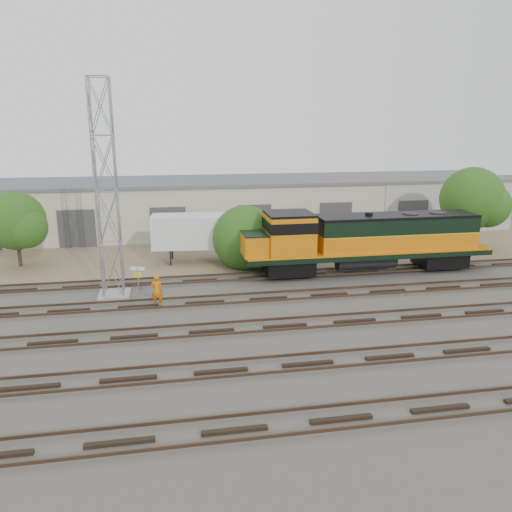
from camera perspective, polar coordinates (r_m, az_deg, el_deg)
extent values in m
plane|color=#47423A|center=(30.17, 2.01, -5.94)|extent=(140.00, 140.00, 0.00)
cube|color=#726047|center=(44.29, -2.07, 0.87)|extent=(80.00, 16.00, 0.02)
cube|color=black|center=(19.78, 9.71, -17.91)|extent=(80.00, 2.40, 0.14)
cube|color=#4C3828|center=(19.12, 10.52, -18.72)|extent=(80.00, 0.08, 0.14)
cube|color=#4C3828|center=(20.30, 8.98, -16.47)|extent=(80.00, 0.08, 0.14)
cube|color=black|center=(23.48, 5.94, -12.16)|extent=(80.00, 2.40, 0.14)
cube|color=#4C3828|center=(22.78, 6.48, -12.68)|extent=(80.00, 0.08, 0.14)
cube|color=#4C3828|center=(24.07, 5.45, -11.07)|extent=(80.00, 0.08, 0.14)
cube|color=black|center=(27.43, 3.34, -7.98)|extent=(80.00, 2.40, 0.14)
cube|color=#4C3828|center=(26.70, 3.72, -8.32)|extent=(80.00, 0.08, 0.14)
cube|color=#4C3828|center=(28.05, 2.98, -7.14)|extent=(80.00, 0.08, 0.14)
cube|color=black|center=(31.52, 1.43, -4.87)|extent=(80.00, 2.40, 0.14)
cube|color=#4C3828|center=(30.78, 1.72, -5.08)|extent=(80.00, 0.08, 0.14)
cube|color=#4C3828|center=(32.16, 1.17, -4.19)|extent=(80.00, 0.08, 0.14)
cube|color=black|center=(35.71, -0.02, -2.47)|extent=(80.00, 2.40, 0.14)
cube|color=#4C3828|center=(34.96, 0.20, -2.61)|extent=(80.00, 0.08, 0.14)
cube|color=#4C3828|center=(36.37, -0.23, -1.91)|extent=(80.00, 0.08, 0.14)
cube|color=beige|center=(51.57, -3.37, 5.68)|extent=(58.00, 10.00, 5.00)
cube|color=#59595B|center=(51.21, -3.42, 8.61)|extent=(58.40, 10.40, 0.30)
cube|color=#999993|center=(54.06, 21.26, 5.12)|extent=(14.00, 0.10, 5.00)
cube|color=#333335|center=(47.06, -19.78, 2.94)|extent=(3.20, 0.12, 3.40)
cube|color=#333335|center=(46.38, -9.99, 3.44)|extent=(3.20, 0.12, 3.40)
cube|color=#333335|center=(47.06, -0.19, 3.83)|extent=(3.20, 0.12, 3.40)
cube|color=#333335|center=(49.06, 9.08, 4.10)|extent=(3.20, 0.12, 3.40)
cube|color=#333335|center=(52.23, 17.42, 4.25)|extent=(3.20, 0.12, 3.40)
cube|color=black|center=(35.97, 3.72, -1.13)|extent=(3.44, 2.58, 1.08)
cube|color=black|center=(40.41, 20.25, -0.24)|extent=(3.44, 2.58, 1.08)
cube|color=black|center=(37.61, 12.53, 0.40)|extent=(18.29, 3.23, 0.38)
cylinder|color=black|center=(37.78, 12.47, -0.59)|extent=(4.52, 1.18, 1.18)
cube|color=#CD6D09|center=(38.29, 15.58, 1.75)|extent=(11.84, 2.80, 1.29)
cube|color=black|center=(38.05, 15.70, 3.48)|extent=(11.84, 2.80, 1.08)
cube|color=black|center=(37.94, 15.77, 4.44)|extent=(11.84, 2.80, 0.22)
cube|color=#CD6D09|center=(35.41, 3.78, 2.48)|extent=(3.23, 3.23, 2.80)
cube|color=black|center=(35.12, 3.83, 4.84)|extent=(3.23, 3.23, 0.17)
cube|color=#CD6D09|center=(35.05, -0.17, 1.30)|extent=(1.72, 2.58, 1.51)
cube|color=gray|center=(33.38, -15.87, -4.25)|extent=(1.97, 1.97, 0.20)
cylinder|color=gray|center=(32.57, -17.66, 7.24)|extent=(0.10, 0.10, 13.16)
cylinder|color=gray|center=(32.43, -15.54, 7.37)|extent=(0.10, 0.10, 13.16)
cylinder|color=gray|center=(31.38, -17.93, 6.95)|extent=(0.10, 0.10, 13.16)
cylinder|color=gray|center=(31.24, -15.73, 7.09)|extent=(0.10, 0.10, 13.16)
cylinder|color=gray|center=(31.88, -13.29, -3.07)|extent=(0.07, 0.07, 2.22)
cube|color=white|center=(31.61, -13.40, -1.42)|extent=(0.89, 0.27, 0.22)
cube|color=yellow|center=(31.72, -13.35, -2.12)|extent=(0.45, 0.16, 0.35)
imported|color=#D36A0B|center=(30.73, -11.26, -3.87)|extent=(0.73, 0.49, 1.97)
cube|color=white|center=(39.73, -2.90, 2.95)|extent=(12.53, 3.50, 2.57)
cube|color=black|center=(40.69, 3.98, 0.26)|extent=(2.48, 2.56, 0.95)
cube|color=black|center=(39.33, -9.74, -0.22)|extent=(0.14, 0.14, 1.24)
cube|color=black|center=(41.17, -9.55, 0.47)|extent=(0.14, 0.14, 1.24)
cube|color=navy|center=(51.97, 18.99, 3.00)|extent=(1.85, 1.77, 1.50)
cube|color=maroon|center=(52.64, 21.22, 2.89)|extent=(1.68, 1.59, 1.40)
cylinder|color=#382619|center=(42.56, -25.43, 0.24)|extent=(0.28, 0.28, 2.05)
sphere|color=#1D4C15|center=(42.05, -25.82, 3.66)|extent=(4.47, 4.47, 4.47)
sphere|color=#1D4C15|center=(41.26, -24.79, 2.95)|extent=(3.13, 3.13, 3.13)
cylinder|color=#382619|center=(38.74, -1.21, -0.83)|extent=(0.34, 0.34, 0.46)
sphere|color=#1D4C15|center=(38.25, -1.23, 2.05)|extent=(5.05, 5.05, 5.05)
sphere|color=#1D4C15|center=(37.81, 0.47, 1.11)|extent=(3.53, 3.53, 3.53)
cylinder|color=#382619|center=(47.37, 23.05, 2.25)|extent=(0.31, 0.31, 2.66)
sphere|color=#1D4C15|center=(46.84, 23.45, 6.06)|extent=(5.33, 5.33, 5.33)
sphere|color=#1D4C15|center=(46.86, 25.00, 5.24)|extent=(3.73, 3.73, 3.73)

